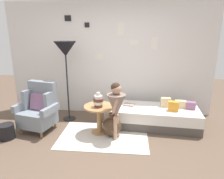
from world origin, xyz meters
TOP-DOWN VIEW (x-y plane):
  - ground_plane at (0.00, 0.00)m, footprint 12.00×12.00m
  - gallery_wall at (0.00, 1.95)m, footprint 4.80×0.12m
  - rug at (0.02, 0.65)m, footprint 1.66×1.11m
  - armchair at (-1.31, 0.84)m, footprint 0.85×0.72m
  - daybed at (0.97, 1.23)m, footprint 1.96×0.96m
  - pillow_head at (1.74, 1.23)m, footprint 0.21×0.16m
  - pillow_mid at (1.55, 1.30)m, footprint 0.24×0.16m
  - pillow_back at (1.37, 1.10)m, footprint 0.22×0.16m
  - pillow_extra at (1.25, 1.34)m, footprint 0.20×0.12m
  - side_table at (-0.08, 0.80)m, footprint 0.59×0.59m
  - vase_striped at (-0.09, 0.75)m, footprint 0.19×0.19m
  - floor_lamp at (-0.87, 1.38)m, footprint 0.46×0.46m
  - person_child at (0.26, 0.60)m, footprint 0.34×0.34m
  - book_on_daybed at (0.48, 1.32)m, footprint 0.26×0.22m
  - demijohn_near at (0.18, 0.70)m, footprint 0.37×0.37m
  - magazine_basket at (-1.77, 0.40)m, footprint 0.28×0.28m

SIDE VIEW (x-z plane):
  - ground_plane at x=0.00m, z-range 0.00..0.00m
  - rug at x=0.02m, z-range 0.00..0.01m
  - magazine_basket at x=-1.77m, z-range 0.00..0.28m
  - demijohn_near at x=0.18m, z-range -0.04..0.41m
  - daybed at x=0.97m, z-range 0.00..0.40m
  - side_table at x=-0.08m, z-range 0.12..0.69m
  - book_on_daybed at x=0.48m, z-range 0.40..0.43m
  - armchair at x=-1.31m, z-range -0.05..0.92m
  - pillow_head at x=1.74m, z-range 0.40..0.55m
  - pillow_mid at x=1.55m, z-range 0.40..0.55m
  - pillow_extra at x=1.25m, z-range 0.40..0.59m
  - pillow_back at x=1.37m, z-range 0.40..0.59m
  - vase_striped at x=-0.09m, z-range 0.54..0.82m
  - person_child at x=0.26m, z-range 0.14..1.22m
  - gallery_wall at x=0.00m, z-range 0.00..2.60m
  - floor_lamp at x=-0.87m, z-range 0.66..2.40m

